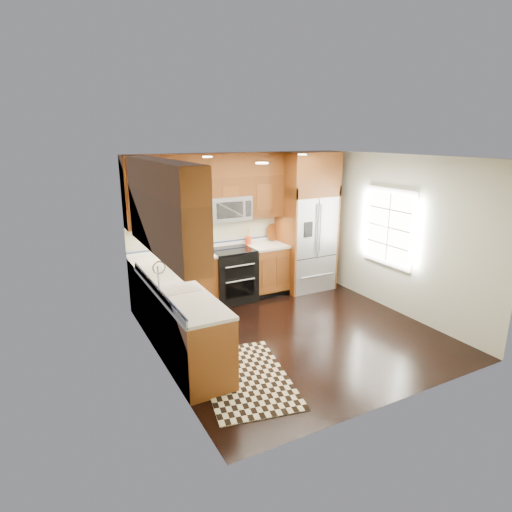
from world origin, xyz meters
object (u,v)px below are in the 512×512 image
range (232,275)px  knife_block (206,245)px  refrigerator (307,222)px  rug (246,377)px  utensil_crock (248,239)px

range → knife_block: bearing=163.7°
range → refrigerator: 1.76m
range → knife_block: 0.74m
rug → knife_block: (0.51, 2.56, 1.04)m
range → rug: 2.66m
rug → range: bearing=80.0°
rug → utensil_crock: bearing=73.7°
refrigerator → rug: size_ratio=1.55×
rug → utensil_crock: (1.39, 2.66, 1.04)m
knife_block → utensil_crock: bearing=6.3°
utensil_crock → rug: bearing=-117.6°
rug → knife_block: 2.81m
knife_block → refrigerator: bearing=-4.8°
knife_block → range: bearing=-16.3°
range → refrigerator: size_ratio=0.36×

